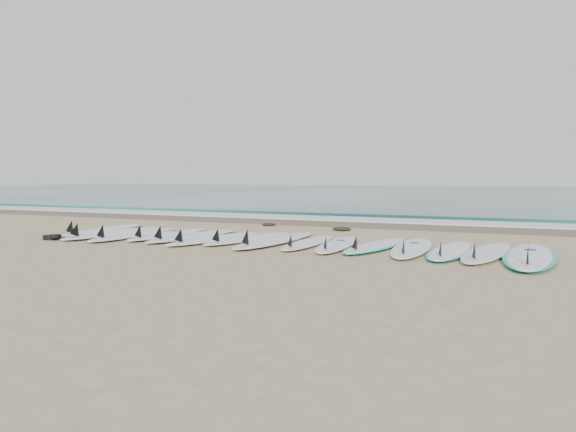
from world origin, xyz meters
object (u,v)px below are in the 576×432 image
at_px(surfboard_0, 101,230).
at_px(surfboard_7, 274,240).
at_px(leash_coil, 53,237).
at_px(surfboard_14, 530,256).

height_order(surfboard_0, surfboard_7, surfboard_7).
xyz_separation_m(surfboard_7, leash_coil, (-3.92, -1.19, -0.01)).
distance_m(surfboard_0, leash_coil, 1.35).
height_order(surfboard_7, surfboard_14, surfboard_14).
relative_size(surfboard_7, surfboard_14, 0.97).
bearing_deg(surfboard_14, leash_coil, -173.20).
height_order(surfboard_0, leash_coil, surfboard_0).
xyz_separation_m(surfboard_7, surfboard_14, (4.06, -0.19, -0.01)).
bearing_deg(surfboard_7, leash_coil, -162.94).
bearing_deg(surfboard_14, surfboard_0, 177.24).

